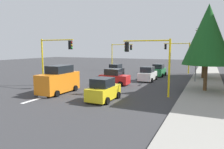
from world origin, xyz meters
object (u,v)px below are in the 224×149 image
Objects in this scene: traffic_signal_near_right at (54,53)px; tree_roadside_mid at (204,47)px; tree_roadside_near at (208,35)px; delivery_van_orange at (59,80)px; street_lamp_curbside at (196,49)px; car_white at (148,74)px; car_black at (115,71)px; traffic_signal_near_left at (150,56)px; traffic_signal_far_left at (178,52)px; traffic_signal_far_right at (120,52)px; car_yellow at (103,90)px; car_red at (114,78)px; car_green at (159,71)px.

traffic_signal_near_right is 0.78× the size of tree_roadside_mid.
traffic_signal_near_right is 0.63× the size of tree_roadside_near.
tree_roadside_mid reaches higher than delivery_van_orange.
street_lamp_curbside is 7.04m from car_white.
car_black is at bearing 179.17° from delivery_van_orange.
traffic_signal_near_left is 9.61m from car_white.
traffic_signal_far_left is 22.99m from traffic_signal_near_right.
car_white is (2.19, 5.87, 0.00)m from car_black.
car_black is (-13.68, 0.20, -0.39)m from delivery_van_orange.
traffic_signal_near_right reaches higher than traffic_signal_far_right.
traffic_signal_far_left reaches higher than car_yellow.
delivery_van_orange reaches higher than car_red.
delivery_van_orange is (2.69, -8.60, -2.52)m from traffic_signal_near_left.
car_green is 1.04× the size of car_black.
tree_roadside_mid reaches higher than traffic_signal_near_left.
street_lamp_curbside is (10.39, 14.84, 0.55)m from traffic_signal_far_right.
car_red is (0.00, -10.30, -4.95)m from tree_roadside_near.
car_yellow is at bearing -2.49° from car_white.
car_red is (-4.00, -5.44, -2.91)m from traffic_signal_near_left.
tree_roadside_near is at bearing 129.49° from traffic_signal_near_left.
car_yellow is (14.58, 5.33, -0.00)m from car_black.
car_yellow is (3.59, 8.26, -3.06)m from traffic_signal_near_right.
tree_roadside_near is 15.79m from car_black.
street_lamp_curbside is 12.52m from car_black.
traffic_signal_far_right is 1.33× the size of car_green.
tree_roadside_near reaches higher than car_black.
delivery_van_orange reaches higher than car_black.
traffic_signal_near_left is at bearing 53.69° from car_red.
tree_roadside_mid is at bearing -177.14° from tree_roadside_near.
traffic_signal_far_right is 1.48× the size of car_red.
delivery_van_orange is (16.69, -12.96, -3.43)m from tree_roadside_mid.
car_red is 10.85m from car_green.
tree_roadside_mid is 1.99× the size of car_red.
car_black is (-1.38, -11.96, -3.45)m from street_lamp_curbside.
tree_roadside_mid is 7.63m from car_green.
tree_roadside_mid is 10.08m from tree_roadside_near.
street_lamp_curbside is 1.92× the size of car_yellow.
traffic_signal_near_right is at bearing -134.65° from delivery_van_orange.
traffic_signal_near_left is 1.34× the size of car_white.
traffic_signal_far_left is 1.43× the size of car_black.
traffic_signal_near_right is at bearing -29.57° from traffic_signal_far_left.
tree_roadside_near reaches higher than delivery_van_orange.
traffic_signal_near_left is 1.34× the size of car_green.
tree_roadside_near is 1.85× the size of delivery_van_orange.
traffic_signal_far_left is 1.37× the size of car_green.
car_black and car_white have the same top height.
tree_roadside_near reaches higher than traffic_signal_far_right.
car_red is at bearing 22.96° from car_black.
tree_roadside_near is 15.71m from delivery_van_orange.
car_green is at bearing -145.62° from tree_roadside_near.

